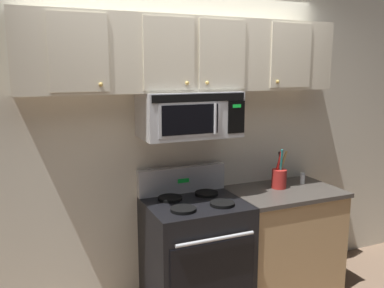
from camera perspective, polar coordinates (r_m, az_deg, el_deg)
The scene contains 7 objects.
back_wall at distance 3.42m, azimuth -1.99°, elevation 0.85°, with size 5.20×0.10×2.70m, color silver.
stove_range at distance 3.37m, azimuth 0.46°, elevation -15.12°, with size 0.76×0.69×1.12m.
over_range_microwave at distance 3.16m, azimuth -0.37°, elevation 4.17°, with size 0.76×0.43×0.35m.
upper_cabinets at distance 3.17m, azimuth -0.60°, elevation 12.34°, with size 2.50×0.36×0.55m.
counter_segment at distance 3.76m, azimuth 12.51°, elevation -12.77°, with size 0.93×0.65×0.90m.
utensil_crock_red at distance 3.62m, azimuth 12.09°, elevation -4.54°, with size 0.13×0.13×0.35m.
salt_shaker at distance 3.81m, azimuth 15.18°, elevation -4.66°, with size 0.04×0.04×0.10m.
Camera 1 is at (-1.22, -2.35, 1.93)m, focal length 38.18 mm.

